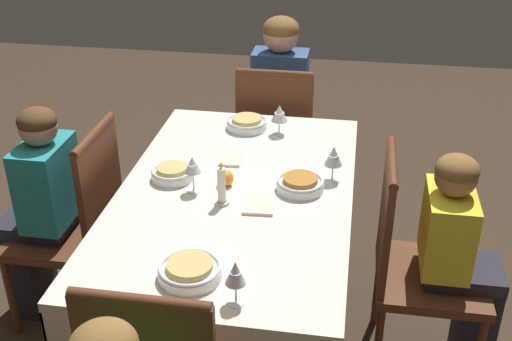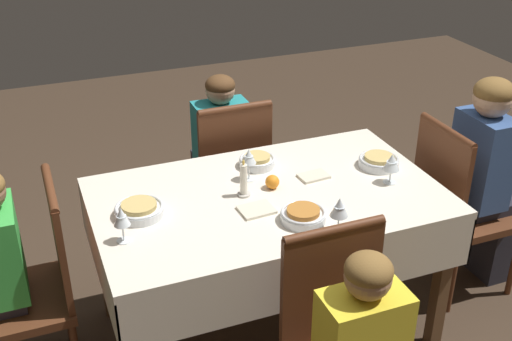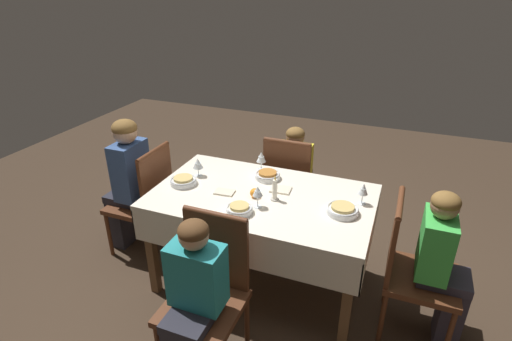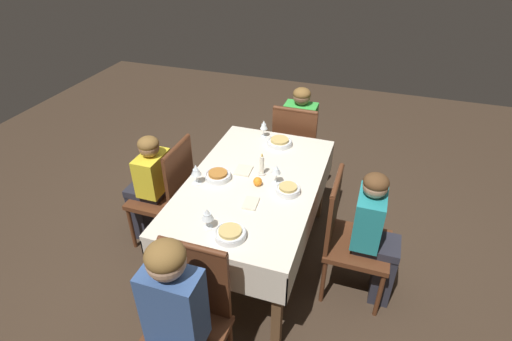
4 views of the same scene
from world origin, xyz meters
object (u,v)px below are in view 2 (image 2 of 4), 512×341
object	(u,v)px
chair_east	(456,203)
dining_table	(268,212)
wine_glass_west	(121,218)
napkin_spare_side	(256,210)
napkin_red_folded	(314,176)
wine_glass_north	(249,157)
chair_north	(229,171)
wine_glass_south	(339,208)
candle_centerpiece	(244,182)
chair_west	(34,281)
orange_fruit	(272,182)
person_adult_denim	(487,172)
wine_glass_east	(392,163)
person_child_teal	(219,149)
bowl_west	(139,209)
bowl_south	(303,215)
bowl_north	(257,161)
bowl_east	(379,161)

from	to	relation	value
chair_east	dining_table	bearing A→B (deg)	88.32
chair_east	wine_glass_west	bearing A→B (deg)	93.44
chair_east	napkin_spare_side	distance (m)	1.16
napkin_red_folded	wine_glass_north	bearing A→B (deg)	162.37
napkin_red_folded	chair_north	bearing A→B (deg)	106.76
wine_glass_south	wine_glass_west	world-z (taller)	wine_glass_south
candle_centerpiece	napkin_spare_side	xyz separation A→B (m)	(0.00, -0.14, -0.06)
wine_glass_west	chair_east	bearing A→B (deg)	3.44
wine_glass_west	wine_glass_north	bearing A→B (deg)	24.70
dining_table	candle_centerpiece	xyz separation A→B (m)	(-0.10, 0.03, 0.16)
dining_table	chair_west	distance (m)	1.04
orange_fruit	wine_glass_south	bearing A→B (deg)	-75.33
person_adult_denim	wine_glass_east	world-z (taller)	person_adult_denim
person_child_teal	bowl_west	distance (m)	1.09
napkin_spare_side	chair_north	bearing A→B (deg)	79.06
bowl_south	napkin_spare_side	xyz separation A→B (m)	(-0.15, 0.14, -0.02)
bowl_south	wine_glass_west	distance (m)	0.73
dining_table	bowl_north	xyz separation A→B (m)	(0.05, 0.27, 0.12)
chair_north	bowl_east	world-z (taller)	chair_north
napkin_red_folded	chair_west	bearing A→B (deg)	179.52
wine_glass_north	bowl_west	size ratio (longest dim) A/B	0.74
wine_glass_east	bowl_south	world-z (taller)	wine_glass_east
person_child_teal	chair_east	bearing A→B (deg)	136.24
wine_glass_east	bowl_west	xyz separation A→B (m)	(-1.13, 0.14, -0.07)
wine_glass_east	wine_glass_west	size ratio (longest dim) A/B	0.95
chair_east	person_child_teal	world-z (taller)	person_child_teal
chair_east	person_child_teal	bearing A→B (deg)	46.24
wine_glass_east	bowl_east	bearing A→B (deg)	76.81
wine_glass_east	candle_centerpiece	bearing A→B (deg)	168.61
dining_table	wine_glass_north	size ratio (longest dim) A/B	10.02
person_adult_denim	person_child_teal	world-z (taller)	person_adult_denim
wine_glass_east	bowl_south	bearing A→B (deg)	-163.45
person_child_teal	bowl_south	world-z (taller)	person_child_teal
dining_table	napkin_spare_side	xyz separation A→B (m)	(-0.10, -0.11, 0.10)
person_adult_denim	orange_fruit	world-z (taller)	person_adult_denim
bowl_west	napkin_red_folded	bearing A→B (deg)	2.30
dining_table	person_child_teal	xyz separation A→B (m)	(0.06, 0.89, -0.10)
chair_east	bowl_north	distance (m)	1.06
bowl_east	bowl_west	size ratio (longest dim) A/B	0.93
candle_centerpiece	orange_fruit	xyz separation A→B (m)	(0.14, 0.01, -0.04)
orange_fruit	chair_north	bearing A→B (deg)	88.08
person_adult_denim	bowl_south	bearing A→B (deg)	101.09
chair_east	orange_fruit	world-z (taller)	chair_east
dining_table	chair_east	xyz separation A→B (m)	(1.03, -0.03, -0.16)
bowl_east	wine_glass_south	world-z (taller)	wine_glass_south
orange_fruit	napkin_spare_side	size ratio (longest dim) A/B	0.43
bowl_north	chair_north	bearing A→B (deg)	89.13
person_adult_denim	bowl_north	bearing A→B (deg)	75.12
person_adult_denim	bowl_west	distance (m)	1.76
wine_glass_north	napkin_red_folded	size ratio (longest dim) A/B	1.08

